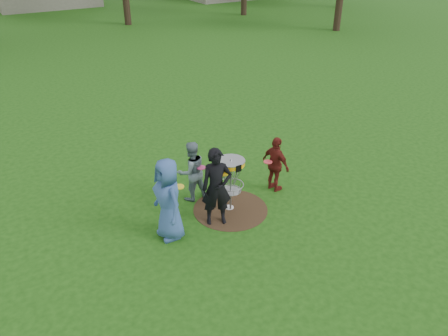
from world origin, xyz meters
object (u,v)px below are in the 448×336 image
disc_golf_basket (231,173)px  player_grey (191,171)px  player_maroon (276,164)px  player_black (217,187)px  player_blue (168,199)px

disc_golf_basket → player_grey: bearing=120.4°
player_maroon → disc_golf_basket: (-1.46, -0.19, 0.28)m
player_maroon → player_grey: bearing=61.4°
player_black → disc_golf_basket: player_black is taller
player_grey → disc_golf_basket: 1.11m
player_black → player_blue: bearing=-163.8°
disc_golf_basket → player_black: bearing=-153.8°
player_maroon → disc_golf_basket: 1.50m
player_maroon → player_black: bearing=94.4°
player_grey → disc_golf_basket: player_grey is taller
player_blue → player_black: size_ratio=1.01×
player_blue → player_maroon: size_ratio=1.27×
disc_golf_basket → player_maroon: bearing=7.4°
player_black → player_maroon: 2.05m
player_blue → disc_golf_basket: player_blue is taller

